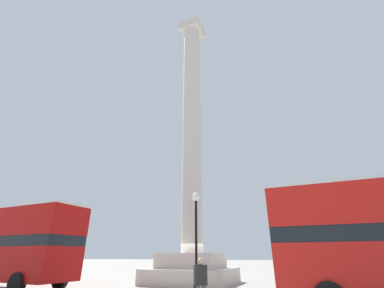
{
  "coord_description": "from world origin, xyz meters",
  "views": [
    {
      "loc": [
        7.59,
        -18.1,
        1.75
      ],
      "look_at": [
        0.0,
        0.0,
        10.29
      ],
      "focal_mm": 24.0,
      "sensor_mm": 36.0,
      "label": 1
    }
  ],
  "objects_px": {
    "street_lamp": "(196,227)",
    "bus_b": "(8,243)",
    "pedestrian_near_lamp": "(201,282)",
    "monument_column": "(192,171)"
  },
  "relations": [
    {
      "from": "pedestrian_near_lamp",
      "to": "monument_column",
      "type": "bearing_deg",
      "value": 68.33
    },
    {
      "from": "street_lamp",
      "to": "monument_column",
      "type": "bearing_deg",
      "value": 115.71
    },
    {
      "from": "monument_column",
      "to": "street_lamp",
      "type": "distance_m",
      "value": 6.49
    },
    {
      "from": "monument_column",
      "to": "pedestrian_near_lamp",
      "type": "height_order",
      "value": "monument_column"
    },
    {
      "from": "bus_b",
      "to": "street_lamp",
      "type": "xyz_separation_m",
      "value": [
        10.99,
        3.11,
        0.8
      ]
    },
    {
      "from": "street_lamp",
      "to": "bus_b",
      "type": "bearing_deg",
      "value": -164.19
    },
    {
      "from": "monument_column",
      "to": "pedestrian_near_lamp",
      "type": "xyz_separation_m",
      "value": [
        4.02,
        -8.82,
        -6.98
      ]
    },
    {
      "from": "pedestrian_near_lamp",
      "to": "bus_b",
      "type": "bearing_deg",
      "value": 126.57
    },
    {
      "from": "bus_b",
      "to": "pedestrian_near_lamp",
      "type": "height_order",
      "value": "bus_b"
    },
    {
      "from": "bus_b",
      "to": "pedestrian_near_lamp",
      "type": "distance_m",
      "value": 13.25
    }
  ]
}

